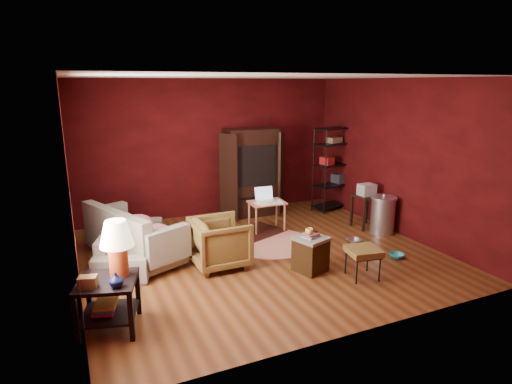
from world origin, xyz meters
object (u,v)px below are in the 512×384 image
(laptop_desk, at_px, (267,205))
(tv_armoire, at_px, (251,171))
(armchair, at_px, (220,240))
(wire_shelving, at_px, (334,165))
(side_table, at_px, (112,265))
(hamper, at_px, (311,253))
(sofa, at_px, (131,237))

(laptop_desk, relative_size, tv_armoire, 0.45)
(laptop_desk, height_order, tv_armoire, tv_armoire)
(armchair, distance_m, tv_armoire, 2.71)
(wire_shelving, bearing_deg, side_table, -162.05)
(laptop_desk, bearing_deg, armchair, -135.90)
(armchair, xyz_separation_m, laptop_desk, (1.34, 1.17, 0.09))
(side_table, height_order, wire_shelving, wire_shelving)
(side_table, bearing_deg, armchair, 33.44)
(hamper, relative_size, tv_armoire, 0.34)
(armchair, height_order, laptop_desk, armchair)
(hamper, xyz_separation_m, tv_armoire, (0.32, 2.93, 0.67))
(sofa, distance_m, wire_shelving, 4.64)
(sofa, relative_size, armchair, 2.36)
(armchair, bearing_deg, sofa, 56.73)
(armchair, bearing_deg, laptop_desk, -48.96)
(sofa, bearing_deg, wire_shelving, -57.75)
(tv_armoire, height_order, wire_shelving, tv_armoire)
(armchair, relative_size, side_table, 0.66)
(tv_armoire, bearing_deg, hamper, -94.57)
(sofa, relative_size, wire_shelving, 1.07)
(sofa, xyz_separation_m, hamper, (2.35, -1.51, -0.10))
(armchair, xyz_separation_m, tv_armoire, (1.48, 2.21, 0.53))
(hamper, xyz_separation_m, wire_shelving, (2.12, 2.58, 0.71))
(side_table, distance_m, laptop_desk, 3.75)
(hamper, height_order, laptop_desk, laptop_desk)
(tv_armoire, xyz_separation_m, wire_shelving, (1.79, -0.35, 0.05))
(armchair, distance_m, wire_shelving, 3.81)
(hamper, distance_m, laptop_desk, 1.92)
(side_table, height_order, tv_armoire, tv_armoire)
(hamper, bearing_deg, sofa, 147.38)
(laptop_desk, height_order, wire_shelving, wire_shelving)
(wire_shelving, bearing_deg, tv_armoire, 156.00)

